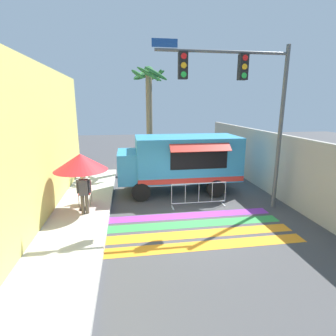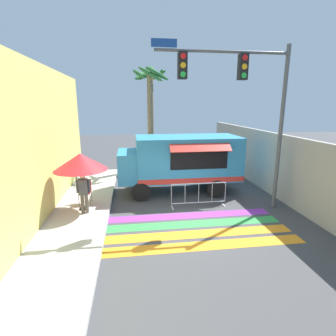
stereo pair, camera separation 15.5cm
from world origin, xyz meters
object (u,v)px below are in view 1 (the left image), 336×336
object	(u,v)px
folding_chair	(85,190)
vendor_person	(84,191)
food_truck	(178,159)
barricade_front	(199,195)
patio_umbrella	(81,162)
traffic_signal_pole	(244,92)
palm_tree	(149,101)

from	to	relation	value
folding_chair	vendor_person	distance (m)	1.17
food_truck	barricade_front	distance (m)	2.45
patio_umbrella	food_truck	bearing A→B (deg)	26.72
vendor_person	barricade_front	bearing A→B (deg)	-8.72
food_truck	patio_umbrella	size ratio (longest dim) A/B	2.56
barricade_front	patio_umbrella	bearing A→B (deg)	179.86
folding_chair	barricade_front	bearing A→B (deg)	-4.08
folding_chair	food_truck	bearing A→B (deg)	22.93
folding_chair	vendor_person	world-z (taller)	vendor_person
barricade_front	folding_chair	bearing A→B (deg)	171.35
folding_chair	barricade_front	distance (m)	4.79
barricade_front	food_truck	bearing A→B (deg)	103.44
traffic_signal_pole	patio_umbrella	world-z (taller)	traffic_signal_pole
traffic_signal_pole	patio_umbrella	size ratio (longest dim) A/B	2.85
vendor_person	palm_tree	distance (m)	8.38
vendor_person	barricade_front	xyz separation A→B (m)	(4.59, 0.40, -0.53)
food_truck	patio_umbrella	world-z (taller)	food_truck
patio_umbrella	folding_chair	xyz separation A→B (m)	(-0.03, 0.71, -1.35)
vendor_person	food_truck	bearing A→B (deg)	18.01
barricade_front	palm_tree	bearing A→B (deg)	102.68
vendor_person	barricade_front	distance (m)	4.63
folding_chair	palm_tree	size ratio (longest dim) A/B	0.15
patio_umbrella	traffic_signal_pole	bearing A→B (deg)	-4.82
palm_tree	patio_umbrella	bearing A→B (deg)	-115.95
patio_umbrella	barricade_front	xyz separation A→B (m)	(4.70, -0.01, -1.56)
food_truck	folding_chair	xyz separation A→B (m)	(-4.22, -1.40, -0.91)
folding_chair	palm_tree	distance (m)	7.68
folding_chair	vendor_person	size ratio (longest dim) A/B	0.60
food_truck	palm_tree	size ratio (longest dim) A/B	0.89
barricade_front	palm_tree	xyz separation A→B (m)	(-1.49, 6.61, 3.91)
food_truck	vendor_person	size ratio (longest dim) A/B	3.63
traffic_signal_pole	vendor_person	bearing A→B (deg)	178.98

